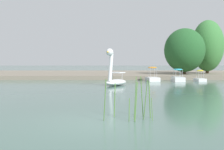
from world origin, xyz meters
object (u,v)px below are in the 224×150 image
(pedal_boat_cyan, at_px, (177,77))
(swan_boat, at_px, (114,78))
(pedal_boat_orange, at_px, (152,77))
(tree_willow_near_path, at_px, (207,46))
(tree_willow_overhanging, at_px, (184,50))
(pedal_boat_yellow, at_px, (200,78))

(pedal_boat_cyan, bearing_deg, swan_boat, -140.90)
(pedal_boat_orange, bearing_deg, pedal_boat_cyan, -8.56)
(swan_boat, bearing_deg, tree_willow_near_path, 49.33)
(tree_willow_overhanging, bearing_deg, swan_boat, -126.73)
(pedal_boat_orange, xyz_separation_m, pedal_boat_yellow, (5.43, -0.21, -0.05))
(pedal_boat_cyan, bearing_deg, tree_willow_overhanging, 70.04)
(swan_boat, distance_m, pedal_boat_orange, 7.70)
(tree_willow_near_path, bearing_deg, tree_willow_overhanging, -142.29)
(pedal_boat_cyan, xyz_separation_m, tree_willow_overhanging, (2.70, 7.45, 3.44))
(pedal_boat_cyan, distance_m, tree_willow_near_path, 13.76)
(pedal_boat_yellow, bearing_deg, tree_willow_overhanging, 89.11)
(tree_willow_near_path, relative_size, tree_willow_overhanging, 1.08)
(pedal_boat_orange, bearing_deg, pedal_boat_yellow, -2.24)
(pedal_boat_orange, xyz_separation_m, tree_willow_near_path, (10.03, 10.49, 4.30))
(swan_boat, xyz_separation_m, tree_willow_overhanging, (9.95, 13.33, 3.14))
(swan_boat, relative_size, tree_willow_overhanging, 0.45)
(swan_boat, xyz_separation_m, pedal_boat_orange, (4.41, 6.31, -0.31))
(swan_boat, xyz_separation_m, pedal_boat_cyan, (7.24, 5.89, -0.29))
(pedal_boat_cyan, xyz_separation_m, pedal_boat_yellow, (2.59, 0.21, -0.07))
(pedal_boat_cyan, bearing_deg, pedal_boat_orange, 171.44)
(pedal_boat_orange, relative_size, tree_willow_overhanging, 0.33)
(tree_willow_near_path, bearing_deg, swan_boat, -130.67)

